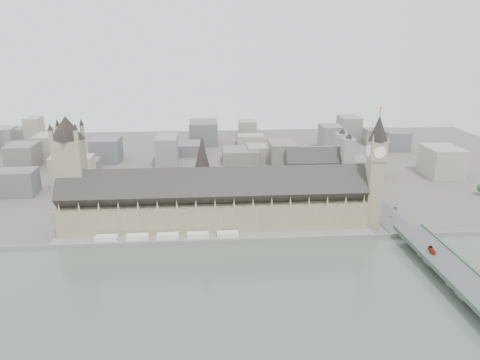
{
  "coord_description": "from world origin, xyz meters",
  "views": [
    {
      "loc": [
        -7.13,
        -367.17,
        165.32
      ],
      "look_at": [
        23.78,
        37.38,
        37.3
      ],
      "focal_mm": 35.0,
      "sensor_mm": 36.0,
      "label": 1
    }
  ],
  "objects": [
    {
      "name": "park_trees",
      "position": [
        -10.0,
        60.0,
        7.5
      ],
      "size": [
        110.0,
        30.0,
        15.0
      ],
      "primitive_type": null,
      "color": "#284D1B",
      "rests_on": "ground"
    },
    {
      "name": "red_bus_north",
      "position": [
        158.44,
        -64.94,
        11.76
      ],
      "size": [
        4.37,
        11.09,
        3.01
      ],
      "primitive_type": "imported",
      "rotation": [
        0.0,
        0.0,
        -0.18
      ],
      "color": "#A52C12",
      "rests_on": "westminster_bridge"
    },
    {
      "name": "westminster_abbey",
      "position": [
        110.92,
        95.0,
        25.08
      ],
      "size": [
        68.0,
        36.0,
        64.0
      ],
      "color": "gray",
      "rests_on": "ground"
    },
    {
      "name": "elizabeth_tower",
      "position": [
        138.0,
        8.0,
        58.09
      ],
      "size": [
        17.0,
        17.0,
        107.5
      ],
      "color": "gray",
      "rests_on": "ground"
    },
    {
      "name": "terrace_tents",
      "position": [
        -40.0,
        -7.0,
        4.0
      ],
      "size": [
        118.0,
        7.0,
        4.0
      ],
      "color": "white",
      "rests_on": "river_terrace"
    },
    {
      "name": "westminster_bridge",
      "position": [
        162.0,
        -87.5,
        5.12
      ],
      "size": [
        25.0,
        325.0,
        10.25
      ],
      "primitive_type": "cube",
      "color": "#474749",
      "rests_on": "ground"
    },
    {
      "name": "victoria_tower",
      "position": [
        -122.0,
        26.0,
        55.2
      ],
      "size": [
        30.0,
        30.0,
        100.0
      ],
      "color": "gray",
      "rests_on": "ground"
    },
    {
      "name": "ground",
      "position": [
        0.0,
        0.0,
        0.0
      ],
      "size": [
        900.0,
        900.0,
        0.0
      ],
      "primitive_type": "plane",
      "color": "#595651",
      "rests_on": "ground"
    },
    {
      "name": "central_tower",
      "position": [
        -10.0,
        26.0,
        57.92
      ],
      "size": [
        13.0,
        13.0,
        48.0
      ],
      "color": "tan",
      "rests_on": "ground"
    },
    {
      "name": "city_skyline_inland",
      "position": [
        0.0,
        245.0,
        19.0
      ],
      "size": [
        720.0,
        360.0,
        38.0
      ],
      "primitive_type": null,
      "color": "gray",
      "rests_on": "ground"
    },
    {
      "name": "embankment_wall",
      "position": [
        0.0,
        -15.0,
        1.5
      ],
      "size": [
        600.0,
        1.5,
        3.0
      ],
      "primitive_type": "cube",
      "color": "gray",
      "rests_on": "ground"
    },
    {
      "name": "river_terrace",
      "position": [
        0.0,
        -7.5,
        1.0
      ],
      "size": [
        270.0,
        15.0,
        2.0
      ],
      "primitive_type": "cube",
      "color": "gray",
      "rests_on": "ground"
    },
    {
      "name": "car_approach",
      "position": [
        166.73,
        23.37,
        11.03
      ],
      "size": [
        3.27,
        5.71,
        1.56
      ],
      "primitive_type": "imported",
      "rotation": [
        0.0,
        0.0,
        -0.21
      ],
      "color": "gray",
      "rests_on": "westminster_bridge"
    },
    {
      "name": "palace_of_westminster",
      "position": [
        0.0,
        19.7,
        22.71
      ],
      "size": [
        265.0,
        40.73,
        55.44
      ],
      "color": "gray",
      "rests_on": "ground"
    }
  ]
}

